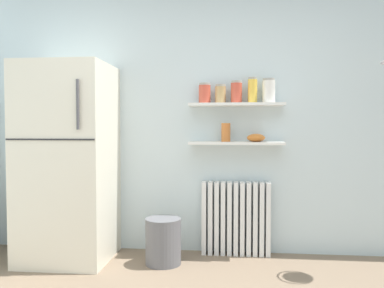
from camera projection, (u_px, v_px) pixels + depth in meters
back_wall at (215, 116)px, 3.82m from camera, size 7.04×0.10×2.60m
refrigerator at (68, 163)px, 3.57m from camera, size 0.76×0.74×1.75m
radiator at (236, 218)px, 3.71m from camera, size 0.63×0.12×0.68m
wall_shelf_lower at (236, 143)px, 3.66m from camera, size 0.87×0.22×0.02m
wall_shelf_upper at (236, 104)px, 3.64m from camera, size 0.87×0.22×0.02m
storage_jar_0 at (205, 93)px, 3.66m from camera, size 0.11×0.11×0.19m
storage_jar_1 at (220, 94)px, 3.65m from camera, size 0.10×0.10×0.17m
storage_jar_2 at (236, 92)px, 3.64m from camera, size 0.10×0.10×0.20m
storage_jar_3 at (253, 90)px, 3.62m from camera, size 0.09×0.09×0.23m
storage_jar_4 at (269, 91)px, 3.61m from camera, size 0.12×0.12×0.22m
vase at (226, 132)px, 3.66m from camera, size 0.08×0.08×0.17m
shelf_bowl at (256, 138)px, 3.63m from camera, size 0.16×0.16×0.07m
trash_bin at (163, 241)px, 3.46m from camera, size 0.31×0.31×0.40m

